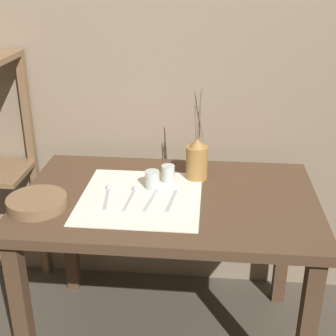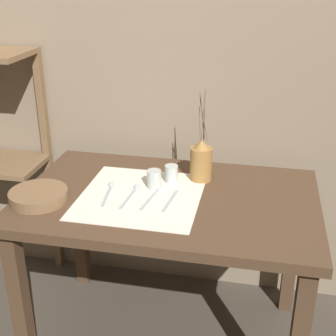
% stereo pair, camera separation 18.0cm
% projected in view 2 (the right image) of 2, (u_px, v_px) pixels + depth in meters
% --- Properties ---
extents(ground_plane, '(12.00, 12.00, 0.00)m').
position_uv_depth(ground_plane, '(168.00, 335.00, 2.15)').
color(ground_plane, '#473F35').
extents(stone_wall_back, '(7.00, 0.06, 2.40)m').
position_uv_depth(stone_wall_back, '(190.00, 53.00, 2.09)').
color(stone_wall_back, gray).
rests_on(stone_wall_back, ground_plane).
extents(wooden_table, '(1.18, 0.74, 0.72)m').
position_uv_depth(wooden_table, '(168.00, 217.00, 1.90)').
color(wooden_table, '#4C3523').
rests_on(wooden_table, ground_plane).
extents(linen_cloth, '(0.47, 0.49, 0.00)m').
position_uv_depth(linen_cloth, '(141.00, 196.00, 1.85)').
color(linen_cloth, silver).
rests_on(linen_cloth, wooden_table).
extents(pitcher_with_flowers, '(0.09, 0.09, 0.39)m').
position_uv_depth(pitcher_with_flowers, '(201.00, 161.00, 1.96)').
color(pitcher_with_flowers, olive).
rests_on(pitcher_with_flowers, wooden_table).
extents(wooden_bowl, '(0.22, 0.22, 0.04)m').
position_uv_depth(wooden_bowl, '(39.00, 196.00, 1.81)').
color(wooden_bowl, brown).
rests_on(wooden_bowl, wooden_table).
extents(glass_tumbler_near, '(0.06, 0.06, 0.07)m').
position_uv_depth(glass_tumbler_near, '(154.00, 179.00, 1.90)').
color(glass_tumbler_near, '#B7C1BC').
rests_on(glass_tumbler_near, wooden_table).
extents(glass_tumbler_far, '(0.06, 0.06, 0.07)m').
position_uv_depth(glass_tumbler_far, '(171.00, 173.00, 1.96)').
color(glass_tumbler_far, '#B7C1BC').
rests_on(glass_tumbler_far, wooden_table).
extents(spoon_inner, '(0.04, 0.19, 0.02)m').
position_uv_depth(spoon_inner, '(110.00, 189.00, 1.90)').
color(spoon_inner, '#A8A8AD').
rests_on(spoon_inner, wooden_table).
extents(spoon_outer, '(0.03, 0.20, 0.02)m').
position_uv_depth(spoon_outer, '(134.00, 191.00, 1.88)').
color(spoon_outer, '#A8A8AD').
rests_on(spoon_outer, wooden_table).
extents(fork_inner, '(0.04, 0.18, 0.00)m').
position_uv_depth(fork_inner, '(150.00, 199.00, 1.82)').
color(fork_inner, '#A8A8AD').
rests_on(fork_inner, wooden_table).
extents(fork_outer, '(0.03, 0.18, 0.00)m').
position_uv_depth(fork_outer, '(170.00, 201.00, 1.81)').
color(fork_outer, '#A8A8AD').
rests_on(fork_outer, wooden_table).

